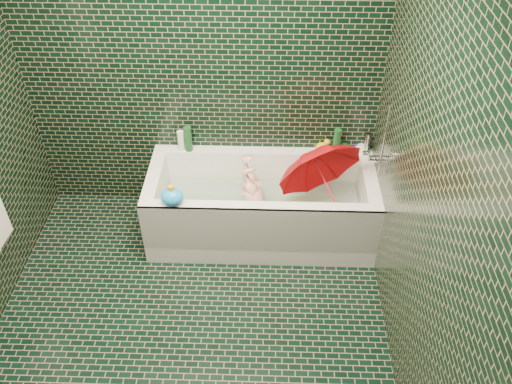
{
  "coord_description": "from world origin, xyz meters",
  "views": [
    {
      "loc": [
        0.51,
        -2.08,
        3.04
      ],
      "look_at": [
        0.41,
        0.82,
        0.57
      ],
      "focal_mm": 38.0,
      "sensor_mm": 36.0,
      "label": 1
    }
  ],
  "objects_px": {
    "child": "(258,205)",
    "umbrella": "(326,183)",
    "bath_toy": "(172,196)",
    "bathtub": "(261,212)",
    "rubber_duck": "(323,146)"
  },
  "relations": [
    {
      "from": "bathtub",
      "to": "child",
      "type": "bearing_deg",
      "value": -135.44
    },
    {
      "from": "child",
      "to": "rubber_duck",
      "type": "distance_m",
      "value": 0.68
    },
    {
      "from": "bath_toy",
      "to": "umbrella",
      "type": "bearing_deg",
      "value": 23.52
    },
    {
      "from": "bath_toy",
      "to": "rubber_duck",
      "type": "bearing_deg",
      "value": 42.38
    },
    {
      "from": "bathtub",
      "to": "bath_toy",
      "type": "relative_size",
      "value": 9.46
    },
    {
      "from": "child",
      "to": "rubber_duck",
      "type": "height_order",
      "value": "rubber_duck"
    },
    {
      "from": "child",
      "to": "umbrella",
      "type": "distance_m",
      "value": 0.55
    },
    {
      "from": "rubber_duck",
      "to": "bath_toy",
      "type": "distance_m",
      "value": 1.26
    },
    {
      "from": "bath_toy",
      "to": "child",
      "type": "bearing_deg",
      "value": 36.58
    },
    {
      "from": "child",
      "to": "umbrella",
      "type": "height_order",
      "value": "umbrella"
    },
    {
      "from": "bathtub",
      "to": "bath_toy",
      "type": "height_order",
      "value": "bath_toy"
    },
    {
      "from": "bathtub",
      "to": "bath_toy",
      "type": "xyz_separation_m",
      "value": [
        -0.61,
        -0.31,
        0.41
      ]
    },
    {
      "from": "bathtub",
      "to": "rubber_duck",
      "type": "distance_m",
      "value": 0.7
    },
    {
      "from": "bathtub",
      "to": "child",
      "type": "height_order",
      "value": "bathtub"
    },
    {
      "from": "rubber_duck",
      "to": "bath_toy",
      "type": "bearing_deg",
      "value": -155.1
    }
  ]
}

